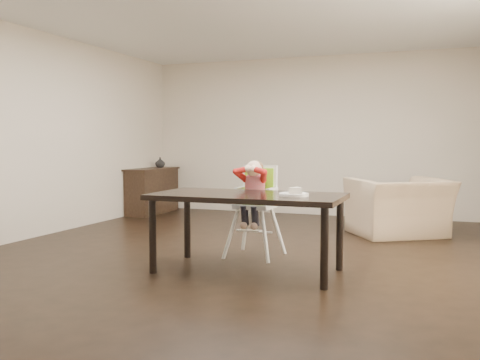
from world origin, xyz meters
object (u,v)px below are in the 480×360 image
object	(u,v)px
dining_table	(247,202)
sideboard	(152,190)
high_chair	(256,189)
armchair	(399,197)

from	to	relation	value
dining_table	sideboard	world-z (taller)	sideboard
dining_table	high_chair	bearing A→B (deg)	102.51
dining_table	armchair	distance (m)	2.84
sideboard	high_chair	bearing A→B (deg)	-43.86
sideboard	dining_table	bearing A→B (deg)	-48.88
dining_table	high_chair	distance (m)	0.73
dining_table	high_chair	world-z (taller)	high_chair
high_chair	sideboard	bearing A→B (deg)	139.79
high_chair	armchair	size ratio (longest dim) A/B	0.89
dining_table	armchair	bearing A→B (deg)	64.67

